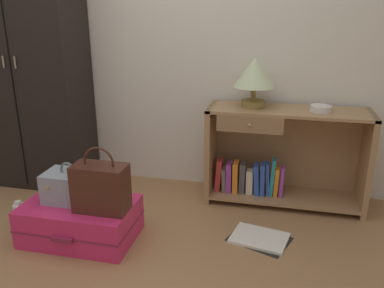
# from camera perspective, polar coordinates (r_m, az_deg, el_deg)

# --- Properties ---
(ground_plane) EXTENTS (9.00, 9.00, 0.00)m
(ground_plane) POSITION_cam_1_polar(r_m,az_deg,el_deg) (2.40, -12.91, -18.79)
(ground_plane) COLOR #9E7047
(back_wall) EXTENTS (6.40, 0.10, 2.60)m
(back_wall) POSITION_cam_1_polar(r_m,az_deg,el_deg) (3.31, -3.07, 16.33)
(back_wall) COLOR silver
(back_wall) RESTS_ON ground_plane
(wardrobe) EXTENTS (0.88, 0.47, 2.11)m
(wardrobe) POSITION_cam_1_polar(r_m,az_deg,el_deg) (3.54, -22.24, 11.19)
(wardrobe) COLOR black
(wardrobe) RESTS_ON ground_plane
(bookshelf) EXTENTS (1.18, 0.39, 0.74)m
(bookshelf) POSITION_cam_1_polar(r_m,az_deg,el_deg) (3.13, 12.21, -1.82)
(bookshelf) COLOR #A37A51
(bookshelf) RESTS_ON ground_plane
(table_lamp) EXTENTS (0.30, 0.30, 0.36)m
(table_lamp) POSITION_cam_1_polar(r_m,az_deg,el_deg) (2.98, 8.84, 9.70)
(table_lamp) COLOR olive
(table_lamp) RESTS_ON bookshelf
(bowl) EXTENTS (0.15, 0.15, 0.04)m
(bowl) POSITION_cam_1_polar(r_m,az_deg,el_deg) (3.00, 17.81, 4.82)
(bowl) COLOR silver
(bowl) RESTS_ON bookshelf
(suitcase_large) EXTENTS (0.72, 0.48, 0.25)m
(suitcase_large) POSITION_cam_1_polar(r_m,az_deg,el_deg) (2.77, -15.51, -10.43)
(suitcase_large) COLOR #DB2860
(suitcase_large) RESTS_ON ground_plane
(train_case) EXTENTS (0.31, 0.23, 0.27)m
(train_case) POSITION_cam_1_polar(r_m,az_deg,el_deg) (2.72, -17.01, -5.79)
(train_case) COLOR #8E99A3
(train_case) RESTS_ON suitcase_large
(handbag) EXTENTS (0.33, 0.17, 0.42)m
(handbag) POSITION_cam_1_polar(r_m,az_deg,el_deg) (2.53, -12.83, -6.01)
(handbag) COLOR #472319
(handbag) RESTS_ON suitcase_large
(bottle) EXTENTS (0.07, 0.07, 0.20)m
(bottle) POSITION_cam_1_polar(r_m,az_deg,el_deg) (3.03, -23.24, -9.32)
(bottle) COLOR white
(bottle) RESTS_ON ground_plane
(open_book_on_floor) EXTENTS (0.45, 0.39, 0.02)m
(open_book_on_floor) POSITION_cam_1_polar(r_m,az_deg,el_deg) (2.74, 9.53, -13.05)
(open_book_on_floor) COLOR white
(open_book_on_floor) RESTS_ON ground_plane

